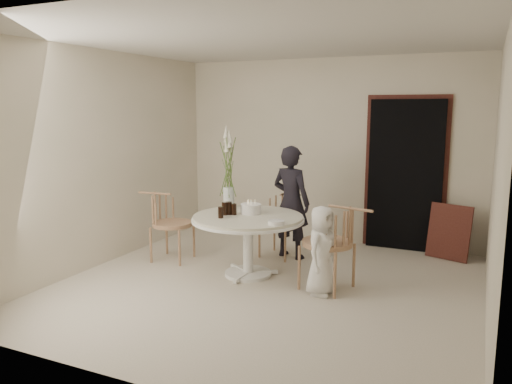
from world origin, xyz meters
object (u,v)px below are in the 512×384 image
at_px(table, 248,225).
at_px(chair_far, 284,214).
at_px(birthday_cake, 251,209).
at_px(chair_left, 164,216).
at_px(chair_right, 338,236).
at_px(boy, 321,251).
at_px(flower_vase, 228,169).
at_px(girl, 291,202).

xyz_separation_m(table, chair_far, (0.07, 1.00, -0.06)).
bearing_deg(birthday_cake, table, -81.37).
bearing_deg(chair_far, chair_left, -139.45).
bearing_deg(chair_far, chair_right, -37.35).
xyz_separation_m(boy, flower_vase, (-1.41, 0.56, 0.74)).
relative_size(chair_right, boy, 0.99).
distance_m(chair_far, birthday_cake, 0.91).
distance_m(table, girl, 0.94).
relative_size(chair_left, girl, 0.60).
distance_m(table, chair_left, 1.30).
height_order(chair_far, chair_right, chair_right).
distance_m(boy, birthday_cake, 1.09).
xyz_separation_m(chair_right, chair_left, (-2.40, 0.19, -0.04)).
distance_m(girl, flower_vase, 0.97).
relative_size(chair_right, girl, 0.64).
distance_m(table, flower_vase, 0.82).
xyz_separation_m(chair_far, chair_right, (1.04, -1.05, 0.07)).
distance_m(chair_right, chair_left, 2.41).
distance_m(chair_right, birthday_cake, 1.15).
distance_m(chair_far, flower_vase, 1.06).
distance_m(table, chair_far, 1.00).
height_order(table, girl, girl).
bearing_deg(table, chair_left, 174.32).
bearing_deg(chair_right, chair_far, -122.69).
bearing_deg(chair_left, chair_far, -62.76).
bearing_deg(boy, chair_far, 44.12).
bearing_deg(birthday_cake, boy, -19.08).
distance_m(chair_left, boy, 2.29).
distance_m(girl, boy, 1.39).
xyz_separation_m(table, girl, (0.20, 0.91, 0.13)).
bearing_deg(table, boy, -12.98).
xyz_separation_m(chair_left, boy, (2.26, -0.35, -0.10)).
bearing_deg(chair_right, flower_vase, -91.79).
bearing_deg(chair_right, chair_left, -81.80).
bearing_deg(chair_left, table, -100.99).
relative_size(birthday_cake, flower_vase, 0.24).
relative_size(chair_far, birthday_cake, 3.48).
xyz_separation_m(birthday_cake, flower_vase, (-0.42, 0.22, 0.44)).
bearing_deg(boy, chair_right, -32.24).
xyz_separation_m(chair_far, birthday_cake, (-0.09, -0.88, 0.23)).
height_order(girl, birthday_cake, girl).
height_order(table, boy, boy).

